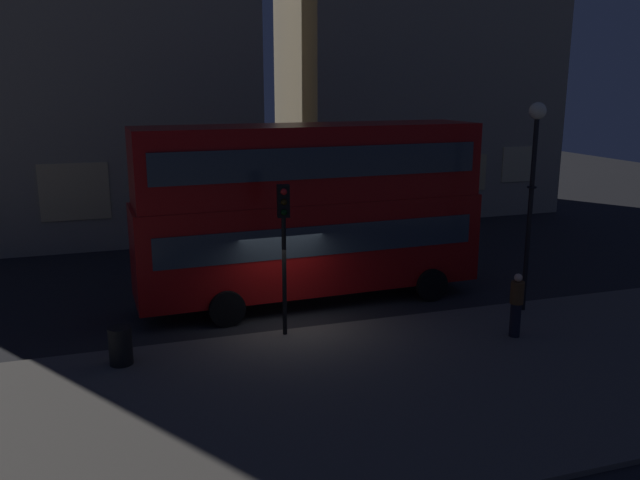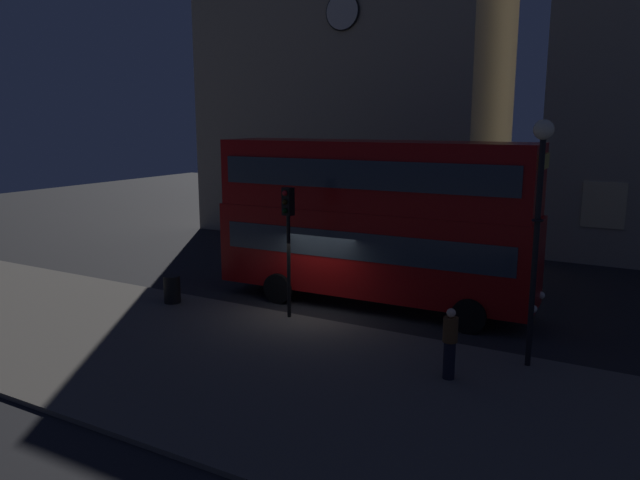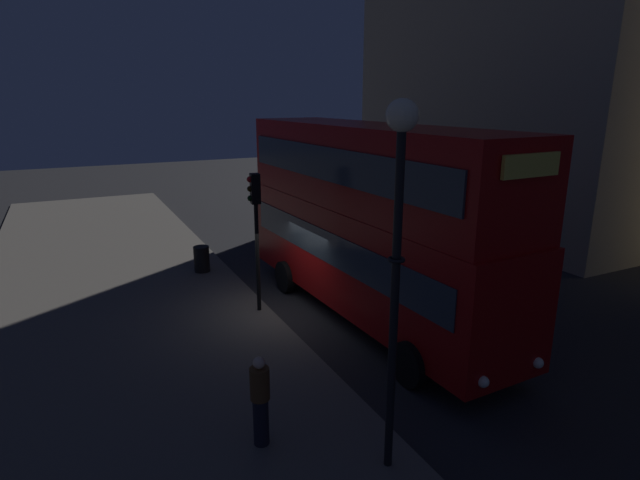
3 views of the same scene
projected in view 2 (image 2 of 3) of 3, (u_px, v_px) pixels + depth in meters
ground_plane at (310, 315)px, 19.86m from camera, size 80.00×80.00×0.00m
sidewalk_slab at (222, 361)px, 15.95m from camera, size 44.00×8.23×0.12m
building_with_clock at (354, 69)px, 33.73m from camera, size 15.73×8.59×18.04m
double_decker_bus at (373, 216)px, 20.33m from camera, size 10.95×3.03×5.57m
traffic_light_near_kerb at (288, 225)px, 18.74m from camera, size 0.35×0.38×4.10m
street_lamp at (539, 194)px, 14.67m from camera, size 0.49×0.49×6.15m
pedestrian at (450, 343)px, 14.56m from camera, size 0.36×0.36×1.76m
litter_bin at (172, 289)px, 20.75m from camera, size 0.56×0.56×0.94m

